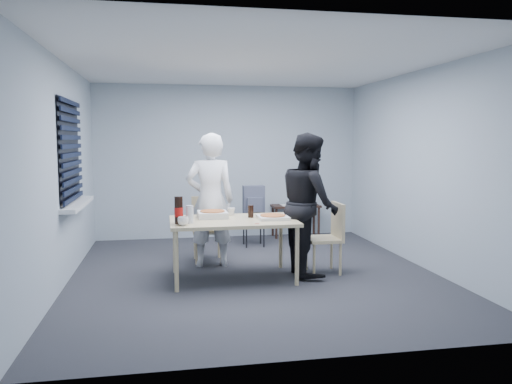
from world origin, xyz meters
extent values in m
plane|color=#2F3035|center=(0.00, 0.00, 0.00)|extent=(5.00, 5.00, 0.00)
plane|color=white|center=(0.00, 0.00, 2.60)|extent=(5.00, 5.00, 0.00)
plane|color=#AEBAC3|center=(0.00, 2.50, 1.30)|extent=(4.50, 0.00, 4.50)
plane|color=#AEBAC3|center=(0.00, -2.50, 1.30)|extent=(4.50, 0.00, 4.50)
plane|color=#AEBAC3|center=(-2.25, 0.00, 1.30)|extent=(0.00, 5.00, 5.00)
plane|color=#AEBAC3|center=(2.25, 0.00, 1.30)|extent=(0.00, 5.00, 5.00)
plane|color=black|center=(-2.23, 0.40, 1.55)|extent=(0.00, 1.30, 1.30)
cube|color=black|center=(-2.21, 0.40, 1.55)|extent=(0.04, 1.30, 1.25)
cube|color=silver|center=(-2.16, 0.40, 0.89)|extent=(0.18, 1.42, 0.05)
cube|color=beige|center=(-0.29, -0.17, 0.71)|extent=(1.50, 0.95, 0.04)
cylinder|color=beige|center=(-0.98, -0.58, 0.34)|extent=(0.05, 0.05, 0.69)
cylinder|color=beige|center=(-0.98, 0.25, 0.34)|extent=(0.05, 0.05, 0.69)
cylinder|color=beige|center=(0.39, -0.58, 0.34)|extent=(0.05, 0.05, 0.69)
cylinder|color=beige|center=(0.39, 0.25, 0.34)|extent=(0.05, 0.05, 0.69)
cube|color=beige|center=(-0.52, 0.77, 0.43)|extent=(0.42, 0.42, 0.04)
cube|color=beige|center=(-0.52, 0.96, 0.67)|extent=(0.42, 0.04, 0.44)
cylinder|color=beige|center=(-0.69, 0.60, 0.21)|extent=(0.03, 0.03, 0.41)
cylinder|color=beige|center=(-0.69, 0.94, 0.21)|extent=(0.03, 0.03, 0.41)
cylinder|color=beige|center=(-0.35, 0.60, 0.21)|extent=(0.03, 0.03, 0.41)
cylinder|color=beige|center=(-0.35, 0.94, 0.21)|extent=(0.03, 0.03, 0.41)
cube|color=beige|center=(0.87, -0.09, 0.43)|extent=(0.42, 0.42, 0.04)
cube|color=beige|center=(1.06, -0.09, 0.67)|extent=(0.04, 0.42, 0.44)
cylinder|color=beige|center=(0.70, -0.26, 0.21)|extent=(0.03, 0.03, 0.41)
cylinder|color=beige|center=(0.70, 0.08, 0.21)|extent=(0.03, 0.03, 0.41)
cylinder|color=beige|center=(1.04, -0.26, 0.21)|extent=(0.03, 0.03, 0.41)
cylinder|color=beige|center=(1.04, 0.08, 0.21)|extent=(0.03, 0.03, 0.41)
imported|color=white|center=(-0.50, 0.53, 0.89)|extent=(0.65, 0.42, 1.77)
imported|color=black|center=(0.68, -0.09, 0.89)|extent=(0.47, 0.86, 1.77)
cube|color=#372016|center=(1.14, 2.28, 0.54)|extent=(0.83, 0.37, 0.04)
cylinder|color=#372016|center=(0.76, 2.14, 0.26)|extent=(0.04, 0.04, 0.52)
cylinder|color=#372016|center=(0.76, 2.42, 0.26)|extent=(0.04, 0.04, 0.52)
cylinder|color=#372016|center=(1.51, 2.14, 0.26)|extent=(0.04, 0.04, 0.52)
cylinder|color=#372016|center=(1.51, 2.42, 0.26)|extent=(0.04, 0.04, 0.52)
cube|color=black|center=(0.28, 1.65, 0.48)|extent=(0.36, 0.36, 0.04)
cylinder|color=black|center=(0.14, 1.52, 0.23)|extent=(0.04, 0.04, 0.46)
cylinder|color=black|center=(0.14, 1.79, 0.23)|extent=(0.04, 0.04, 0.46)
cylinder|color=black|center=(0.42, 1.52, 0.23)|extent=(0.04, 0.04, 0.46)
cylinder|color=black|center=(0.42, 1.79, 0.23)|extent=(0.04, 0.04, 0.46)
cube|color=#595E67|center=(0.28, 1.65, 0.73)|extent=(0.33, 0.18, 0.47)
cube|color=#595E67|center=(0.28, 1.53, 0.67)|extent=(0.24, 0.07, 0.22)
cube|color=silver|center=(-0.52, 0.02, 0.75)|extent=(0.36, 0.36, 0.04)
cube|color=silver|center=(-0.52, 0.02, 0.78)|extent=(0.36, 0.36, 0.04)
cylinder|color=#CC7F38|center=(-0.52, 0.02, 0.81)|extent=(0.30, 0.30, 0.01)
cube|color=silver|center=(0.19, -0.21, 0.75)|extent=(0.36, 0.36, 0.04)
cylinder|color=#CC7F38|center=(0.19, -0.21, 0.77)|extent=(0.30, 0.30, 0.01)
imported|color=white|center=(-0.90, -0.48, 0.78)|extent=(0.17, 0.17, 0.10)
imported|color=white|center=(-0.27, 0.19, 0.77)|extent=(0.10, 0.10, 0.09)
cylinder|color=black|center=(-0.06, -0.05, 0.81)|extent=(0.09, 0.09, 0.15)
cylinder|color=black|center=(-0.94, -0.36, 0.89)|extent=(0.09, 0.09, 0.31)
cylinder|color=red|center=(-0.94, -0.36, 0.86)|extent=(0.10, 0.10, 0.10)
cylinder|color=silver|center=(-0.82, -0.34, 0.83)|extent=(0.11, 0.11, 0.21)
torus|color=red|center=(-0.06, -0.52, 0.73)|extent=(0.07, 0.07, 0.00)
cube|color=white|center=(0.99, 2.27, 0.56)|extent=(0.30, 0.34, 0.00)
cube|color=black|center=(1.36, 2.27, 0.59)|extent=(0.18, 0.15, 0.07)
camera|label=1|loc=(-1.08, -6.04, 1.68)|focal=35.00mm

